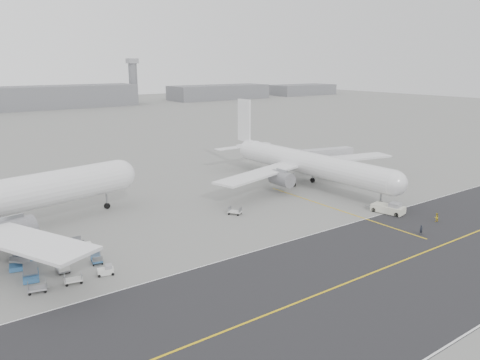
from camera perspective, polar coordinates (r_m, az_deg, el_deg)
ground at (r=73.34m, az=-1.55°, el=-8.78°), size 700.00×700.00×0.00m
taxiway at (r=64.04m, az=11.68°, el=-12.65°), size 220.00×59.00×0.03m
horizon_buildings at (r=324.34m, az=-23.89°, el=7.91°), size 520.00×28.00×28.00m
control_tower at (r=349.48m, az=-12.89°, el=11.79°), size 7.00×7.00×31.25m
airliner_b at (r=112.12m, az=7.90°, el=2.12°), size 54.22×54.86×18.92m
pushback_tug at (r=95.73m, az=17.70°, el=-3.32°), size 4.16×8.13×2.29m
jet_bridge at (r=127.41m, az=10.41°, el=3.00°), size 17.03×7.02×6.37m
gse_cluster at (r=73.32m, az=-21.01°, el=-9.78°), size 19.08×22.04×1.81m
stray_dolly at (r=90.74m, az=-0.62°, el=-4.20°), size 2.62×2.91×1.53m
ground_crew_a at (r=85.78m, az=21.22°, el=-5.70°), size 0.72×0.58×1.72m
ground_crew_b at (r=93.65m, az=22.81°, el=-4.22°), size 0.98×0.88×1.66m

